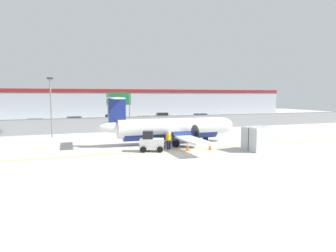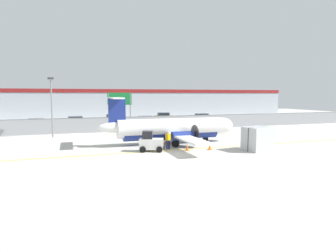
# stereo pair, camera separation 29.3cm
# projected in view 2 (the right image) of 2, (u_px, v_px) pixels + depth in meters

# --- Properties ---
(ground_plane) EXTENTS (140.00, 140.00, 0.01)m
(ground_plane) POSITION_uv_depth(u_px,v_px,m) (180.00, 150.00, 28.31)
(ground_plane) COLOR #BCB7AD
(perimeter_fence) EXTENTS (98.00, 0.10, 2.10)m
(perimeter_fence) POSITION_uv_depth(u_px,v_px,m) (139.00, 123.00, 43.23)
(perimeter_fence) COLOR gray
(perimeter_fence) RESTS_ON ground
(parking_lot_strip) EXTENTS (98.00, 17.00, 0.12)m
(parking_lot_strip) POSITION_uv_depth(u_px,v_px,m) (124.00, 123.00, 54.14)
(parking_lot_strip) COLOR #38383A
(parking_lot_strip) RESTS_ON ground
(background_building) EXTENTS (91.00, 8.10, 6.50)m
(background_building) POSITION_uv_depth(u_px,v_px,m) (109.00, 103.00, 71.19)
(background_building) COLOR #A8B2BC
(background_building) RESTS_ON ground
(commuter_airplane) EXTENTS (14.87, 16.02, 4.92)m
(commuter_airplane) POSITION_uv_depth(u_px,v_px,m) (173.00, 129.00, 31.66)
(commuter_airplane) COLOR white
(commuter_airplane) RESTS_ON ground
(baggage_tug) EXTENTS (2.56, 1.98, 1.88)m
(baggage_tug) POSITION_uv_depth(u_px,v_px,m) (151.00, 142.00, 27.37)
(baggage_tug) COLOR silver
(baggage_tug) RESTS_ON ground
(ground_crew_worker) EXTENTS (0.55, 0.39, 1.70)m
(ground_crew_worker) POSITION_uv_depth(u_px,v_px,m) (168.00, 139.00, 28.48)
(ground_crew_worker) COLOR #191E4C
(ground_crew_worker) RESTS_ON ground
(cargo_container) EXTENTS (2.69, 2.36, 2.20)m
(cargo_container) POSITION_uv_depth(u_px,v_px,m) (258.00, 139.00, 27.82)
(cargo_container) COLOR #B7BCC1
(cargo_container) RESTS_ON ground
(traffic_cone_near_left) EXTENTS (0.36, 0.36, 0.64)m
(traffic_cone_near_left) POSITION_uv_depth(u_px,v_px,m) (166.00, 141.00, 31.44)
(traffic_cone_near_left) COLOR orange
(traffic_cone_near_left) RESTS_ON ground
(traffic_cone_near_right) EXTENTS (0.36, 0.36, 0.64)m
(traffic_cone_near_right) POSITION_uv_depth(u_px,v_px,m) (210.00, 147.00, 28.21)
(traffic_cone_near_right) COLOR orange
(traffic_cone_near_right) RESTS_ON ground
(traffic_cone_far_left) EXTENTS (0.36, 0.36, 0.64)m
(traffic_cone_far_left) POSITION_uv_depth(u_px,v_px,m) (187.00, 147.00, 27.87)
(traffic_cone_far_left) COLOR orange
(traffic_cone_far_left) RESTS_ON ground
(traffic_cone_far_right) EXTENTS (0.36, 0.36, 0.64)m
(traffic_cone_far_right) POSITION_uv_depth(u_px,v_px,m) (141.00, 142.00, 31.07)
(traffic_cone_far_right) COLOR orange
(traffic_cone_far_right) RESTS_ON ground
(parked_car_0) EXTENTS (4.23, 2.05, 1.58)m
(parked_car_0) POSITION_uv_depth(u_px,v_px,m) (37.00, 124.00, 44.49)
(parked_car_0) COLOR gray
(parked_car_0) RESTS_ON parking_lot_strip
(parked_car_1) EXTENTS (4.25, 2.11, 1.58)m
(parked_car_1) POSITION_uv_depth(u_px,v_px,m) (76.00, 121.00, 48.85)
(parked_car_1) COLOR gray
(parked_car_1) RESTS_ON parking_lot_strip
(parked_car_2) EXTENTS (4.38, 2.40, 1.58)m
(parked_car_2) POSITION_uv_depth(u_px,v_px,m) (112.00, 119.00, 53.77)
(parked_car_2) COLOR #19662D
(parked_car_2) RESTS_ON parking_lot_strip
(parked_car_3) EXTENTS (4.34, 2.31, 1.58)m
(parked_car_3) POSITION_uv_depth(u_px,v_px,m) (145.00, 121.00, 49.83)
(parked_car_3) COLOR #B28C19
(parked_car_3) RESTS_ON parking_lot_strip
(parked_car_4) EXTENTS (4.36, 2.36, 1.58)m
(parked_car_4) POSITION_uv_depth(u_px,v_px,m) (164.00, 117.00, 59.28)
(parked_car_4) COLOR #B28C19
(parked_car_4) RESTS_ON parking_lot_strip
(parked_car_5) EXTENTS (4.30, 2.21, 1.58)m
(parked_car_5) POSITION_uv_depth(u_px,v_px,m) (202.00, 118.00, 56.61)
(parked_car_5) COLOR black
(parked_car_5) RESTS_ON parking_lot_strip
(apron_light_pole) EXTENTS (0.70, 0.30, 7.27)m
(apron_light_pole) POSITION_uv_depth(u_px,v_px,m) (52.00, 102.00, 36.23)
(apron_light_pole) COLOR slate
(apron_light_pole) RESTS_ON ground
(highway_sign) EXTENTS (3.60, 0.14, 5.50)m
(highway_sign) POSITION_uv_depth(u_px,v_px,m) (120.00, 102.00, 44.39)
(highway_sign) COLOR slate
(highway_sign) RESTS_ON ground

